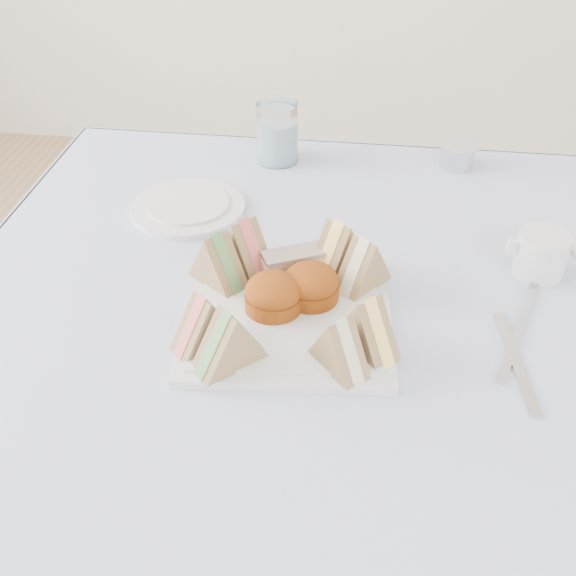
# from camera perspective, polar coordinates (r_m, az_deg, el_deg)

# --- Properties ---
(table) EXTENTS (0.90, 0.90, 0.74)m
(table) POSITION_cam_1_polar(r_m,az_deg,el_deg) (1.18, 2.84, -16.82)
(table) COLOR brown
(table) RESTS_ON floor
(tablecloth) EXTENTS (1.02, 1.02, 0.01)m
(tablecloth) POSITION_cam_1_polar(r_m,az_deg,el_deg) (0.90, 3.54, -2.60)
(tablecloth) COLOR #AFB6D3
(tablecloth) RESTS_ON table
(serving_plate) EXTENTS (0.27, 0.27, 0.01)m
(serving_plate) POSITION_cam_1_polar(r_m,az_deg,el_deg) (0.89, 0.00, -2.26)
(serving_plate) COLOR silver
(serving_plate) RESTS_ON tablecloth
(sandwich_fl_a) EXTENTS (0.08, 0.08, 0.07)m
(sandwich_fl_a) POSITION_cam_1_polar(r_m,az_deg,el_deg) (0.83, -6.61, -2.51)
(sandwich_fl_a) COLOR #816348
(sandwich_fl_a) RESTS_ON serving_plate
(sandwich_fl_b) EXTENTS (0.09, 0.09, 0.07)m
(sandwich_fl_b) POSITION_cam_1_polar(r_m,az_deg,el_deg) (0.80, -4.67, -3.91)
(sandwich_fl_b) COLOR #816348
(sandwich_fl_b) RESTS_ON serving_plate
(sandwich_fr_a) EXTENTS (0.08, 0.08, 0.07)m
(sandwich_fr_a) POSITION_cam_1_polar(r_m,az_deg,el_deg) (0.82, 6.30, -2.82)
(sandwich_fr_a) COLOR #816348
(sandwich_fr_a) RESTS_ON serving_plate
(sandwich_fr_b) EXTENTS (0.08, 0.08, 0.07)m
(sandwich_fr_b) POSITION_cam_1_polar(r_m,az_deg,el_deg) (0.80, 4.09, -4.37)
(sandwich_fr_b) COLOR #816348
(sandwich_fr_b) RESTS_ON serving_plate
(sandwich_bl_a) EXTENTS (0.09, 0.08, 0.07)m
(sandwich_bl_a) POSITION_cam_1_polar(r_m,az_deg,el_deg) (0.93, -5.59, 2.34)
(sandwich_bl_a) COLOR #816348
(sandwich_bl_a) RESTS_ON serving_plate
(sandwich_bl_b) EXTENTS (0.09, 0.09, 0.08)m
(sandwich_bl_b) POSITION_cam_1_polar(r_m,az_deg,el_deg) (0.95, -3.44, 3.45)
(sandwich_bl_b) COLOR #816348
(sandwich_bl_b) RESTS_ON serving_plate
(sandwich_br_a) EXTENTS (0.08, 0.09, 0.07)m
(sandwich_br_a) POSITION_cam_1_polar(r_m,az_deg,el_deg) (0.92, 5.96, 2.00)
(sandwich_br_a) COLOR #816348
(sandwich_br_a) RESTS_ON serving_plate
(sandwich_br_b) EXTENTS (0.08, 0.09, 0.08)m
(sandwich_br_b) POSITION_cam_1_polar(r_m,az_deg,el_deg) (0.94, 3.95, 3.27)
(sandwich_br_b) COLOR #816348
(sandwich_br_b) RESTS_ON serving_plate
(scone_left) EXTENTS (0.08, 0.08, 0.05)m
(scone_left) POSITION_cam_1_polar(r_m,az_deg,el_deg) (0.88, -1.16, -0.52)
(scone_left) COLOR #933D0F
(scone_left) RESTS_ON serving_plate
(scone_right) EXTENTS (0.10, 0.10, 0.05)m
(scone_right) POSITION_cam_1_polar(r_m,az_deg,el_deg) (0.90, 1.81, 0.26)
(scone_right) COLOR #933D0F
(scone_right) RESTS_ON serving_plate
(pastry_slice) EXTENTS (0.09, 0.07, 0.04)m
(pastry_slice) POSITION_cam_1_polar(r_m,az_deg,el_deg) (0.94, 0.48, 1.88)
(pastry_slice) COLOR beige
(pastry_slice) RESTS_ON serving_plate
(side_plate) EXTENTS (0.23, 0.23, 0.01)m
(side_plate) POSITION_cam_1_polar(r_m,az_deg,el_deg) (1.13, -7.90, 6.30)
(side_plate) COLOR silver
(side_plate) RESTS_ON tablecloth
(water_glass) EXTENTS (0.09, 0.09, 0.10)m
(water_glass) POSITION_cam_1_polar(r_m,az_deg,el_deg) (1.25, -0.84, 12.16)
(water_glass) COLOR white
(water_glass) RESTS_ON tablecloth
(tea_strainer) EXTENTS (0.08, 0.08, 0.04)m
(tea_strainer) POSITION_cam_1_polar(r_m,az_deg,el_deg) (1.27, 13.24, 10.08)
(tea_strainer) COLOR silver
(tea_strainer) RESTS_ON tablecloth
(knife) EXTENTS (0.04, 0.18, 0.00)m
(knife) POSITION_cam_1_polar(r_m,az_deg,el_deg) (0.88, 17.58, -5.54)
(knife) COLOR silver
(knife) RESTS_ON tablecloth
(fork) EXTENTS (0.07, 0.19, 0.00)m
(fork) POSITION_cam_1_polar(r_m,az_deg,el_deg) (0.92, 17.69, -3.42)
(fork) COLOR silver
(fork) RESTS_ON tablecloth
(creamer_jug) EXTENTS (0.08, 0.08, 0.06)m
(creamer_jug) POSITION_cam_1_polar(r_m,az_deg,el_deg) (1.02, 19.40, 2.55)
(creamer_jug) COLOR silver
(creamer_jug) RESTS_ON tablecloth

